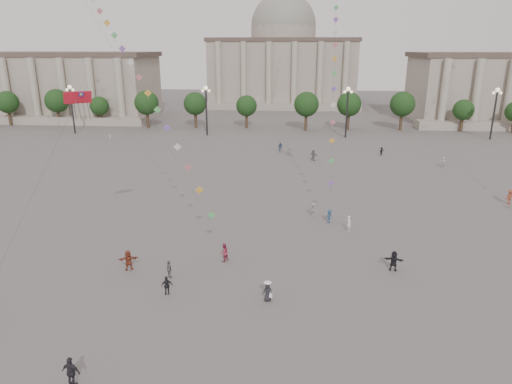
{
  "coord_description": "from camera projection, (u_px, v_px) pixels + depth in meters",
  "views": [
    {
      "loc": [
        3.4,
        -27.92,
        18.66
      ],
      "look_at": [
        0.28,
        12.0,
        5.84
      ],
      "focal_mm": 32.0,
      "sensor_mm": 36.0,
      "label": 1
    }
  ],
  "objects": [
    {
      "name": "person_crowd_6",
      "position": [
        313.0,
        210.0,
        52.02
      ],
      "size": [
        1.26,
        1.02,
        1.7
      ],
      "primitive_type": "imported",
      "rotation": [
        0.0,
        0.0,
        5.87
      ],
      "color": "slate",
      "rests_on": "ground"
    },
    {
      "name": "lamp_post_far_west",
      "position": [
        71.0,
        100.0,
        100.01
      ],
      "size": [
        2.0,
        0.9,
        10.65
      ],
      "color": "#262628",
      "rests_on": "ground"
    },
    {
      "name": "person_crowd_13",
      "position": [
        349.0,
        223.0,
        47.98
      ],
      "size": [
        0.67,
        0.75,
        1.73
      ],
      "primitive_type": "imported",
      "rotation": [
        0.0,
        0.0,
        2.09
      ],
      "color": "white",
      "rests_on": "ground"
    },
    {
      "name": "hall_central",
      "position": [
        283.0,
        60.0,
        150.8
      ],
      "size": [
        48.3,
        34.3,
        35.5
      ],
      "color": "gray",
      "rests_on": "ground"
    },
    {
      "name": "tourist_1",
      "position": [
        71.0,
        372.0,
        25.97
      ],
      "size": [
        1.18,
        0.64,
        1.91
      ],
      "primitive_type": "imported",
      "rotation": [
        0.0,
        0.0,
        2.98
      ],
      "color": "#222127",
      "rests_on": "ground"
    },
    {
      "name": "lamp_post_mid_east",
      "position": [
        347.0,
        103.0,
        95.56
      ],
      "size": [
        2.0,
        0.9,
        10.65
      ],
      "color": "#262628",
      "rests_on": "ground"
    },
    {
      "name": "person_crowd_0",
      "position": [
        280.0,
        147.0,
        84.04
      ],
      "size": [
        1.11,
        0.56,
        1.82
      ],
      "primitive_type": "imported",
      "rotation": [
        0.0,
        0.0,
        0.11
      ],
      "color": "#374D7D",
      "rests_on": "ground"
    },
    {
      "name": "ground",
      "position": [
        239.0,
        321.0,
        32.46
      ],
      "size": [
        360.0,
        360.0,
        0.0
      ],
      "primitive_type": "plane",
      "color": "#565351",
      "rests_on": "ground"
    },
    {
      "name": "tourist_3",
      "position": [
        169.0,
        269.0,
        38.29
      ],
      "size": [
        0.75,
        0.99,
        1.57
      ],
      "primitive_type": "imported",
      "rotation": [
        0.0,
        0.0,
        2.03
      ],
      "color": "#5D5D61",
      "rests_on": "ground"
    },
    {
      "name": "dragon_kite",
      "position": [
        78.0,
        107.0,
        37.79
      ],
      "size": [
        2.67,
        6.52,
        17.59
      ],
      "color": "red",
      "rests_on": "ground"
    },
    {
      "name": "lamp_post_far_east",
      "position": [
        495.0,
        104.0,
        93.33
      ],
      "size": [
        2.0,
        0.9,
        10.65
      ],
      "color": "#262628",
      "rests_on": "ground"
    },
    {
      "name": "kite_flyer_1",
      "position": [
        329.0,
        216.0,
        50.26
      ],
      "size": [
        1.15,
        1.13,
        1.59
      ],
      "primitive_type": "imported",
      "rotation": [
        0.0,
        0.0,
        0.76
      ],
      "color": "navy",
      "rests_on": "ground"
    },
    {
      "name": "tree_row",
      "position": [
        277.0,
        107.0,
        104.87
      ],
      "size": [
        137.12,
        5.12,
        8.0
      ],
      "color": "#36291B",
      "rests_on": "ground"
    },
    {
      "name": "person_crowd_3",
      "position": [
        394.0,
        261.0,
        39.52
      ],
      "size": [
        1.75,
        0.88,
        1.81
      ],
      "primitive_type": "imported",
      "rotation": [
        0.0,
        0.0,
        2.92
      ],
      "color": "black",
      "rests_on": "ground"
    },
    {
      "name": "person_crowd_12",
      "position": [
        313.0,
        155.0,
        77.81
      ],
      "size": [
        1.49,
        1.74,
        1.89
      ],
      "primitive_type": "imported",
      "rotation": [
        0.0,
        0.0,
        2.21
      ],
      "color": "slate",
      "rests_on": "ground"
    },
    {
      "name": "tourist_4",
      "position": [
        167.0,
        286.0,
        35.7
      ],
      "size": [
        1.0,
        0.67,
        1.57
      ],
      "primitive_type": "imported",
      "rotation": [
        0.0,
        0.0,
        3.49
      ],
      "color": "black",
      "rests_on": "ground"
    },
    {
      "name": "kite_train_west",
      "position": [
        100.0,
        17.0,
        54.17
      ],
      "size": [
        32.52,
        35.49,
        61.64
      ],
      "color": "#3F3F3F",
      "rests_on": "ground"
    },
    {
      "name": "hat_person",
      "position": [
        268.0,
        291.0,
        34.8
      ],
      "size": [
        0.85,
        0.69,
        1.69
      ],
      "color": "black",
      "rests_on": "ground"
    },
    {
      "name": "kite_flyer_0",
      "position": [
        224.0,
        252.0,
        41.27
      ],
      "size": [
        1.03,
        1.06,
        1.73
      ],
      "primitive_type": "imported",
      "rotation": [
        0.0,
        0.0,
        4.05
      ],
      "color": "maroon",
      "rests_on": "ground"
    },
    {
      "name": "person_crowd_4",
      "position": [
        289.0,
        151.0,
        81.35
      ],
      "size": [
        1.68,
        1.26,
        1.77
      ],
      "primitive_type": "imported",
      "rotation": [
        0.0,
        0.0,
        3.65
      ],
      "color": "#BCBCB7",
      "rests_on": "ground"
    },
    {
      "name": "tourist_2",
      "position": [
        128.0,
        260.0,
        39.64
      ],
      "size": [
        1.78,
        1.05,
        1.83
      ],
      "primitive_type": "imported",
      "rotation": [
        0.0,
        0.0,
        3.47
      ],
      "color": "brown",
      "rests_on": "ground"
    },
    {
      "name": "person_crowd_9",
      "position": [
        382.0,
        151.0,
        81.65
      ],
      "size": [
        1.26,
        1.31,
        1.48
      ],
      "primitive_type": "imported",
      "rotation": [
        0.0,
        0.0,
        0.82
      ],
      "color": "black",
      "rests_on": "ground"
    },
    {
      "name": "hall_west",
      "position": [
        5.0,
        85.0,
        124.6
      ],
      "size": [
        84.0,
        26.22,
        17.2
      ],
      "color": "gray",
      "rests_on": "ground"
    },
    {
      "name": "lamp_post_mid_west",
      "position": [
        206.0,
        101.0,
        97.79
      ],
      "size": [
        2.0,
        0.9,
        10.65
      ],
      "color": "#262628",
      "rests_on": "ground"
    },
    {
      "name": "person_crowd_7",
      "position": [
        443.0,
        162.0,
        73.61
      ],
      "size": [
        1.52,
        0.5,
        1.63
      ],
      "primitive_type": "imported",
      "rotation": [
        0.0,
        0.0,
        3.13
      ],
      "color": "silver",
      "rests_on": "ground"
    },
    {
      "name": "person_crowd_8",
      "position": [
        510.0,
        197.0,
        56.11
      ],
      "size": [
        1.32,
        0.92,
        1.87
      ],
      "primitive_type": "imported",
      "rotation": [
        0.0,
        0.0,
        0.2
      ],
      "color": "brown",
      "rests_on": "ground"
    },
    {
      "name": "person_crowd_10",
      "position": [
        110.0,
        138.0,
        92.87
      ],
      "size": [
        0.47,
        0.63,
        1.57
      ],
      "primitive_type": "imported",
      "rotation": [
        0.0,
        0.0,
        1.76
      ],
      "color": "silver",
      "rests_on": "ground"
    }
  ]
}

